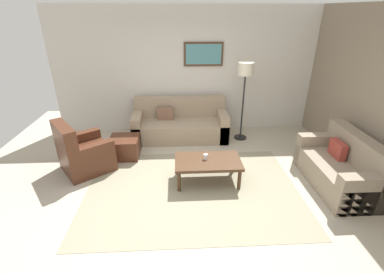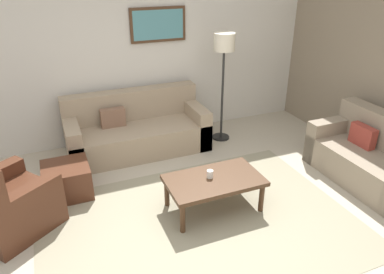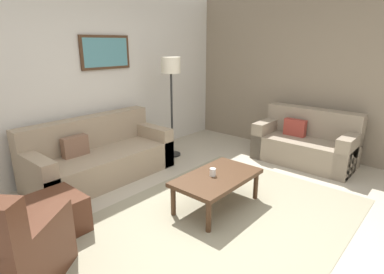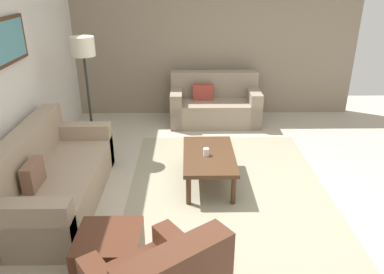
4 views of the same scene
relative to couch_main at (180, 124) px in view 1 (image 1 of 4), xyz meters
The scene contains 11 objects.
ground_plane 2.13m from the couch_main, 85.58° to the right, with size 8.00×8.00×0.00m, color #B2A893.
rear_partition 1.22m from the couch_main, 72.02° to the left, with size 6.00×0.12×2.80m, color silver.
area_rug 2.13m from the couch_main, 85.58° to the right, with size 3.44×2.45×0.01m, color gray.
couch_main is the anchor object (origin of this frame).
couch_loveseat 3.38m from the couch_main, 38.28° to the right, with size 0.80×1.56×0.88m.
armchair_leather 2.27m from the couch_main, 142.16° to the right, with size 1.12×1.12×0.95m.
ottoman 1.44m from the couch_main, 141.13° to the right, with size 0.56×0.56×0.40m, color #4C2819.
coffee_table 1.92m from the couch_main, 76.80° to the right, with size 1.10×0.64×0.41m.
cup 1.88m from the couch_main, 77.60° to the right, with size 0.07×0.07×0.09m, color white.
lamp_standing 1.78m from the couch_main, ahead, with size 0.32×0.32×1.71m.
framed_artwork 1.64m from the couch_main, 36.75° to the left, with size 0.87×0.04×0.51m.
Camera 1 is at (-0.20, -3.65, 2.68)m, focal length 25.29 mm.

